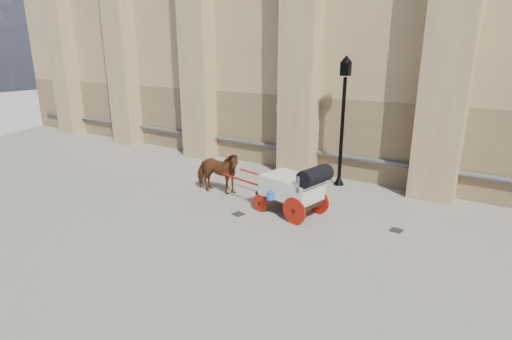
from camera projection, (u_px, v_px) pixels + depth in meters
The scene contains 6 objects.
ground at pixel (272, 207), 12.50m from camera, with size 90.00×90.00×0.00m, color gray.
horse at pixel (217, 172), 13.53m from camera, with size 0.81×1.77×1.49m, color brown.
carriage at pixel (294, 187), 11.68m from camera, with size 3.81×1.68×1.61m.
street_lamp at pixel (343, 118), 13.89m from camera, with size 0.43×0.43×4.56m.
drain_grate_near at pixel (238, 214), 11.93m from camera, with size 0.32×0.32×0.01m, color black.
drain_grate_far at pixel (396, 230), 10.85m from camera, with size 0.32×0.32×0.01m, color black.
Camera 1 is at (5.97, -10.01, 4.70)m, focal length 28.00 mm.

